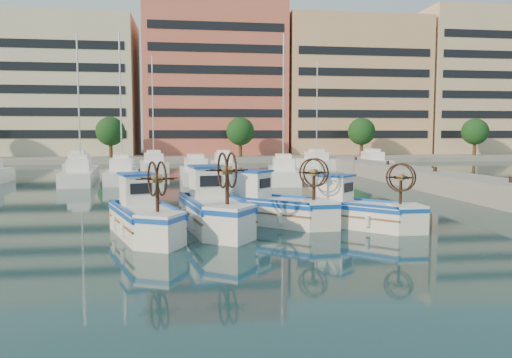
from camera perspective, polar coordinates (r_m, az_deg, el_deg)
name	(u,v)px	position (r m, az deg, el deg)	size (l,w,h in m)	color
ground	(286,235)	(18.24, 3.49, -6.44)	(300.00, 300.00, 0.00)	#193A41
quay	(488,190)	(30.56, 24.95, -1.13)	(3.00, 60.00, 1.20)	gray
waterfront	(264,90)	(83.88, 0.95, 10.12)	(180.00, 40.00, 25.60)	gray
yacht_marina	(191,170)	(45.16, -7.45, 1.04)	(37.91, 23.24, 11.50)	white
fishing_boat_a	(144,215)	(18.47, -12.69, -3.99)	(3.06, 4.62, 2.80)	white
fishing_boat_b	(213,207)	(19.38, -4.90, -3.25)	(2.80, 5.02, 3.05)	white
fishing_boat_c	(273,205)	(20.51, 1.93, -3.01)	(4.31, 4.14, 2.75)	white
fishing_boat_d	(357,209)	(20.20, 11.43, -3.36)	(3.99, 3.98, 2.58)	white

